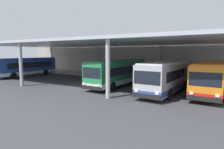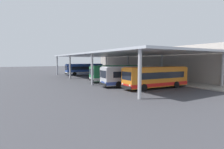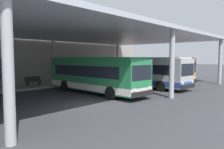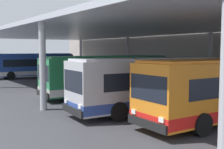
{
  "view_description": "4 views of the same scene",
  "coord_description": "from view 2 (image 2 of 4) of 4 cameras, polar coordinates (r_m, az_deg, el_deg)",
  "views": [
    {
      "loc": [
        14.83,
        -16.67,
        4.07
      ],
      "look_at": [
        2.87,
        3.91,
        1.31
      ],
      "focal_mm": 30.27,
      "sensor_mm": 36.0,
      "label": 1
    },
    {
      "loc": [
        32.89,
        -14.28,
        4.07
      ],
      "look_at": [
        4.98,
        2.02,
        1.51
      ],
      "focal_mm": 28.13,
      "sensor_mm": 36.0,
      "label": 2
    },
    {
      "loc": [
        -9.43,
        -10.3,
        3.12
      ],
      "look_at": [
        5.75,
        3.31,
        1.56
      ],
      "focal_mm": 35.13,
      "sensor_mm": 36.0,
      "label": 3
    },
    {
      "loc": [
        22.63,
        -8.85,
        3.62
      ],
      "look_at": [
        5.2,
        3.24,
        1.81
      ],
      "focal_mm": 45.92,
      "sensor_mm": 36.0,
      "label": 4
    }
  ],
  "objects": [
    {
      "name": "station_building_facade",
      "position": [
        44.04,
        11.41,
        3.64
      ],
      "size": [
        48.0,
        1.6,
        6.92
      ],
      "primitive_type": "cube",
      "color": "#ADA399",
      "rests_on": "ground"
    },
    {
      "name": "bench_waiting",
      "position": [
        40.25,
        10.27,
        -0.4
      ],
      "size": [
        1.8,
        0.45,
        0.92
      ],
      "color": "#383D47",
      "rests_on": "platform_kerb"
    },
    {
      "name": "bus_middle_bay",
      "position": [
        28.66,
        6.68,
        -0.34
      ],
      "size": [
        3.28,
        10.68,
        3.17
      ],
      "color": "#B7B7BC",
      "rests_on": "ground"
    },
    {
      "name": "bus_second_bay",
      "position": [
        34.21,
        1.5,
        0.48
      ],
      "size": [
        3.08,
        10.64,
        3.17
      ],
      "color": "#28844C",
      "rests_on": "ground"
    },
    {
      "name": "banner_sign",
      "position": [
        42.7,
        5.96,
        1.7
      ],
      "size": [
        0.7,
        0.12,
        3.2
      ],
      "color": "#B2B2B7",
      "rests_on": "platform_kerb"
    },
    {
      "name": "ground_plane",
      "position": [
        36.09,
        -6.77,
        -1.98
      ],
      "size": [
        200.0,
        200.0,
        0.0
      ],
      "primitive_type": "plane",
      "color": "#3D3D42"
    },
    {
      "name": "platform_kerb",
      "position": [
        42.13,
        8.04,
        -0.94
      ],
      "size": [
        42.0,
        4.5,
        0.18
      ],
      "primitive_type": "cube",
      "color": "#A39E93",
      "rests_on": "ground"
    },
    {
      "name": "canopy_shelter",
      "position": [
        38.4,
        0.74,
        6.38
      ],
      "size": [
        40.0,
        17.0,
        5.55
      ],
      "color": "silver",
      "rests_on": "ground"
    },
    {
      "name": "bus_far_bay",
      "position": [
        26.58,
        14.14,
        -0.82
      ],
      "size": [
        2.99,
        10.62,
        3.17
      ],
      "color": "orange",
      "rests_on": "ground"
    },
    {
      "name": "bus_nearest_bay",
      "position": [
        50.79,
        -8.98,
        1.75
      ],
      "size": [
        2.93,
        10.59,
        3.17
      ],
      "color": "#284CA8",
      "rests_on": "ground"
    }
  ]
}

